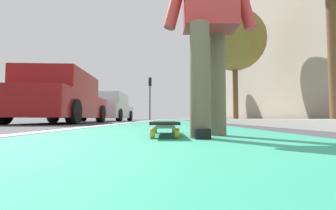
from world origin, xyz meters
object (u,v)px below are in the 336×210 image
(skateboard, at_px, (165,124))
(traffic_light, at_px, (150,90))
(parked_car_near, at_px, (61,100))
(street_tree_far, at_px, (208,74))
(parked_car_mid, at_px, (109,108))
(skater_person, at_px, (209,15))
(street_tree_mid, at_px, (235,41))
(pedestrian_distant, at_px, (207,107))

(skateboard, xyz_separation_m, traffic_light, (20.91, 1.67, 2.74))
(parked_car_near, xyz_separation_m, street_tree_far, (10.18, -6.02, 2.69))
(parked_car_near, relative_size, parked_car_mid, 1.04)
(skateboard, distance_m, parked_car_near, 5.94)
(parked_car_near, xyz_separation_m, parked_car_mid, (5.82, 0.06, 0.00))
(parked_car_near, relative_size, street_tree_far, 1.02)
(skateboard, height_order, skater_person, skater_person)
(parked_car_near, xyz_separation_m, street_tree_mid, (3.16, -6.02, 2.81))
(skater_person, height_order, traffic_light, traffic_light)
(street_tree_mid, bearing_deg, skateboard, 160.35)
(traffic_light, xyz_separation_m, street_tree_mid, (-12.73, -4.60, 0.67))
(skateboard, xyz_separation_m, skater_person, (-0.15, -0.35, 0.84))
(street_tree_far, bearing_deg, pedestrian_distant, 166.36)
(parked_car_mid, bearing_deg, traffic_light, -8.37)
(traffic_light, bearing_deg, skateboard, -175.42)
(parked_car_mid, height_order, street_tree_far, street_tree_far)
(parked_car_near, distance_m, pedestrian_distant, 11.04)
(street_tree_mid, relative_size, pedestrian_distant, 3.07)
(parked_car_near, distance_m, street_tree_mid, 7.35)
(street_tree_far, bearing_deg, skateboard, 169.12)
(pedestrian_distant, bearing_deg, skater_person, 170.70)
(parked_car_mid, height_order, pedestrian_distant, pedestrian_distant)
(street_tree_mid, distance_m, pedestrian_distant, 6.74)
(skater_person, xyz_separation_m, street_tree_mid, (8.34, -2.58, 2.57))
(skater_person, distance_m, traffic_light, 21.24)
(skateboard, height_order, traffic_light, traffic_light)
(skater_person, xyz_separation_m, parked_car_mid, (11.01, 3.50, -0.24))
(parked_car_near, bearing_deg, pedestrian_distant, -31.85)
(traffic_light, bearing_deg, street_tree_mid, -160.13)
(street_tree_mid, bearing_deg, street_tree_far, 0.00)
(skater_person, distance_m, parked_car_near, 6.22)
(street_tree_far, relative_size, pedestrian_distant, 2.84)
(skater_person, relative_size, traffic_light, 0.40)
(skateboard, height_order, parked_car_near, parked_car_near)
(skater_person, height_order, parked_car_mid, skater_person)
(traffic_light, height_order, pedestrian_distant, traffic_light)
(traffic_light, distance_m, street_tree_mid, 13.55)
(street_tree_far, bearing_deg, skater_person, 170.47)
(parked_car_mid, height_order, traffic_light, traffic_light)
(traffic_light, relative_size, street_tree_mid, 0.85)
(skater_person, relative_size, street_tree_mid, 0.34)
(street_tree_mid, bearing_deg, parked_car_near, 117.67)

